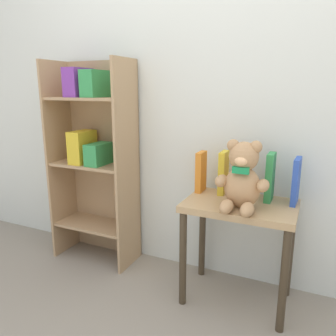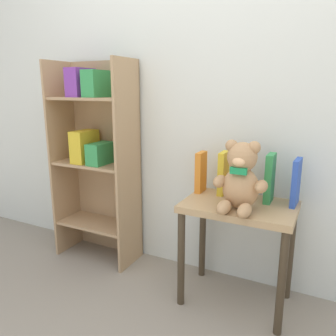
{
  "view_description": "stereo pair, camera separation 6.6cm",
  "coord_description": "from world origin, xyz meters",
  "views": [
    {
      "loc": [
        0.56,
        -0.59,
        1.17
      ],
      "look_at": [
        -0.23,
        1.12,
        0.72
      ],
      "focal_mm": 35.0,
      "sensor_mm": 36.0,
      "label": 1
    },
    {
      "loc": [
        0.62,
        -0.56,
        1.17
      ],
      "look_at": [
        -0.23,
        1.12,
        0.72
      ],
      "focal_mm": 35.0,
      "sensor_mm": 36.0,
      "label": 2
    }
  ],
  "objects": [
    {
      "name": "book_standing_blue",
      "position": [
        0.48,
        1.18,
        0.7
      ],
      "size": [
        0.03,
        0.14,
        0.24
      ],
      "primitive_type": "cube",
      "rotation": [
        0.0,
        0.0,
        -0.05
      ],
      "color": "#2D51B7",
      "rests_on": "display_table"
    },
    {
      "name": "book_standing_pink",
      "position": [
        0.22,
        1.18,
        0.7
      ],
      "size": [
        0.03,
        0.1,
        0.23
      ],
      "primitive_type": "cube",
      "rotation": [
        0.0,
        0.0,
        -0.04
      ],
      "color": "#D17093",
      "rests_on": "display_table"
    },
    {
      "name": "bookshelf_side",
      "position": [
        -0.81,
        1.18,
        0.77
      ],
      "size": [
        0.57,
        0.28,
        1.36
      ],
      "color": "tan",
      "rests_on": "ground_plane"
    },
    {
      "name": "wall_back",
      "position": [
        0.0,
        1.34,
        1.25
      ],
      "size": [
        4.8,
        0.06,
        2.5
      ],
      "color": "silver",
      "rests_on": "ground_plane"
    },
    {
      "name": "book_standing_green",
      "position": [
        0.35,
        1.17,
        0.71
      ],
      "size": [
        0.04,
        0.12,
        0.26
      ],
      "primitive_type": "cube",
      "rotation": [
        0.0,
        0.0,
        -0.01
      ],
      "color": "#33934C",
      "rests_on": "display_table"
    },
    {
      "name": "book_standing_orange",
      "position": [
        -0.04,
        1.18,
        0.7
      ],
      "size": [
        0.03,
        0.11,
        0.24
      ],
      "primitive_type": "cube",
      "rotation": [
        0.0,
        0.0,
        0.0
      ],
      "color": "orange",
      "rests_on": "display_table"
    },
    {
      "name": "teddy_bear",
      "position": [
        0.24,
        0.99,
        0.74
      ],
      "size": [
        0.27,
        0.24,
        0.35
      ],
      "color": "tan",
      "rests_on": "display_table"
    },
    {
      "name": "book_standing_yellow",
      "position": [
        0.09,
        1.19,
        0.71
      ],
      "size": [
        0.04,
        0.12,
        0.25
      ],
      "primitive_type": "cube",
      "rotation": [
        0.0,
        0.0,
        0.02
      ],
      "color": "gold",
      "rests_on": "display_table"
    },
    {
      "name": "display_table",
      "position": [
        0.22,
        1.07,
        0.48
      ],
      "size": [
        0.58,
        0.39,
        0.58
      ],
      "color": "tan",
      "rests_on": "ground_plane"
    }
  ]
}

